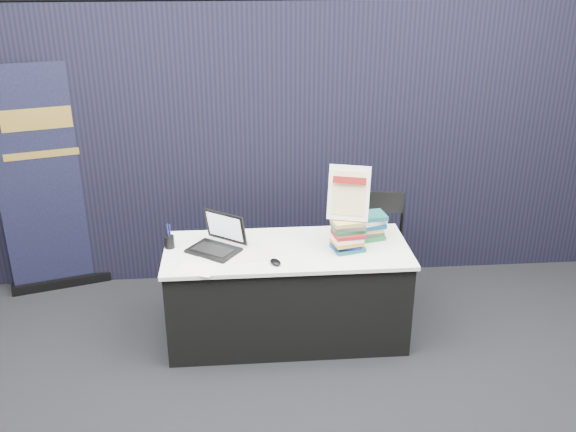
# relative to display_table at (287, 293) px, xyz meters

# --- Properties ---
(floor) EXTENTS (8.00, 8.00, 0.00)m
(floor) POSITION_rel_display_table_xyz_m (0.00, -0.55, -0.38)
(floor) COLOR black
(floor) RESTS_ON ground
(wall_back) EXTENTS (8.00, 0.02, 3.50)m
(wall_back) POSITION_rel_display_table_xyz_m (0.00, 3.45, 1.37)
(wall_back) COLOR #AAA7A1
(wall_back) RESTS_ON floor
(drape_partition) EXTENTS (6.00, 0.08, 2.40)m
(drape_partition) POSITION_rel_display_table_xyz_m (0.00, 1.05, 0.82)
(drape_partition) COLOR black
(drape_partition) RESTS_ON floor
(display_table) EXTENTS (1.80, 0.75, 0.75)m
(display_table) POSITION_rel_display_table_xyz_m (0.00, 0.00, 0.00)
(display_table) COLOR black
(display_table) RESTS_ON floor
(laptop) EXTENTS (0.43, 0.45, 0.27)m
(laptop) POSITION_rel_display_table_xyz_m (-0.54, 0.04, 0.44)
(laptop) COLOR black
(laptop) RESTS_ON display_table
(mouse) EXTENTS (0.10, 0.12, 0.03)m
(mouse) POSITION_rel_display_table_xyz_m (-0.10, -0.24, 0.39)
(mouse) COLOR black
(mouse) RESTS_ON display_table
(brochure_left) EXTENTS (0.35, 0.31, 0.00)m
(brochure_left) POSITION_rel_display_table_xyz_m (-0.52, -0.01, 0.38)
(brochure_left) COLOR silver
(brochure_left) RESTS_ON display_table
(brochure_mid) EXTENTS (0.31, 0.26, 0.00)m
(brochure_mid) POSITION_rel_display_table_xyz_m (-0.65, -0.27, 0.38)
(brochure_mid) COLOR white
(brochure_mid) RESTS_ON display_table
(brochure_right) EXTENTS (0.35, 0.27, 0.00)m
(brochure_right) POSITION_rel_display_table_xyz_m (-0.27, -0.09, 0.38)
(brochure_right) COLOR silver
(brochure_right) RESTS_ON display_table
(pen_cup) EXTENTS (0.08, 0.08, 0.09)m
(pen_cup) POSITION_rel_display_table_xyz_m (-0.86, 0.08, 0.42)
(pen_cup) COLOR black
(pen_cup) RESTS_ON display_table
(book_stack_tall) EXTENTS (0.24, 0.20, 0.24)m
(book_stack_tall) POSITION_rel_display_table_xyz_m (0.44, -0.06, 0.49)
(book_stack_tall) COLOR #165556
(book_stack_tall) RESTS_ON display_table
(book_stack_short) EXTENTS (0.26, 0.22, 0.19)m
(book_stack_short) POSITION_rel_display_table_xyz_m (0.63, 0.14, 0.47)
(book_stack_short) COLOR #1C6931
(book_stack_short) RESTS_ON display_table
(info_sign) EXTENTS (0.32, 0.19, 0.40)m
(info_sign) POSITION_rel_display_table_xyz_m (0.44, -0.03, 0.80)
(info_sign) COLOR black
(info_sign) RESTS_ON book_stack_tall
(pullup_banner) EXTENTS (0.83, 0.33, 1.96)m
(pullup_banner) POSITION_rel_display_table_xyz_m (-1.93, 0.95, 0.49)
(pullup_banner) COLOR black
(pullup_banner) RESTS_ON floor
(stacking_chair) EXTENTS (0.55, 0.55, 1.00)m
(stacking_chair) POSITION_rel_display_table_xyz_m (0.76, 0.29, 0.18)
(stacking_chair) COLOR black
(stacking_chair) RESTS_ON floor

